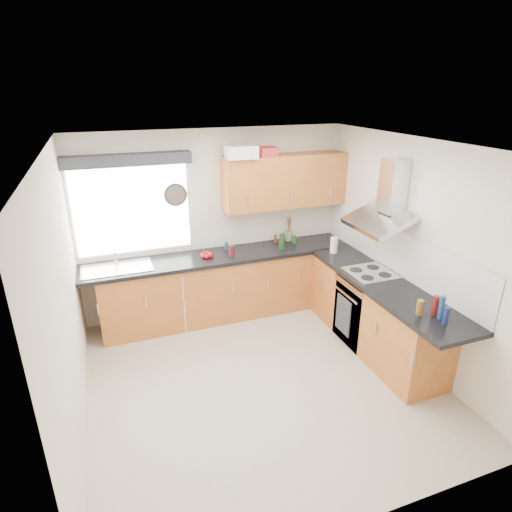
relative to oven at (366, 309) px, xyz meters
name	(u,v)px	position (x,y,z in m)	size (l,w,h in m)	color
ground_plane	(261,379)	(-1.50, -0.30, -0.42)	(3.60, 3.60, 0.00)	beige
ceiling	(263,146)	(-1.50, -0.30, 2.08)	(3.60, 3.60, 0.02)	white
wall_back	(215,224)	(-1.50, 1.50, 0.82)	(3.60, 0.02, 2.50)	silver
wall_front	(365,388)	(-1.50, -2.10, 0.82)	(3.60, 0.02, 2.50)	silver
wall_left	(65,306)	(-3.30, -0.30, 0.82)	(0.02, 3.60, 2.50)	silver
wall_right	(411,252)	(0.30, -0.30, 0.82)	(0.02, 3.60, 2.50)	silver
window	(132,210)	(-2.55, 1.49, 1.12)	(1.40, 0.02, 1.10)	white
window_blind	(127,160)	(-2.55, 1.40, 1.76)	(1.50, 0.18, 0.14)	#2A2B31
splashback	(393,249)	(0.29, 0.00, 0.75)	(0.01, 3.00, 0.54)	white
base_cab_back	(215,288)	(-1.60, 1.21, 0.01)	(3.00, 0.58, 0.86)	#A45824
base_cab_corner	(320,272)	(0.00, 1.20, 0.01)	(0.60, 0.60, 0.86)	#A45824
base_cab_right	(374,314)	(0.01, -0.15, 0.01)	(0.58, 2.10, 0.86)	#A45824
worktop_back	(221,256)	(-1.50, 1.20, 0.46)	(3.60, 0.62, 0.05)	black
worktop_right	(385,286)	(0.00, -0.30, 0.46)	(0.62, 2.42, 0.05)	black
sink	(116,265)	(-2.83, 1.20, 0.52)	(0.84, 0.46, 0.10)	silver
oven	(366,309)	(0.00, 0.00, 0.00)	(0.56, 0.58, 0.85)	black
hob_plate	(370,273)	(0.00, 0.00, 0.49)	(0.52, 0.52, 0.01)	silver
extractor_hood	(385,202)	(0.10, 0.00, 1.34)	(0.52, 0.78, 0.66)	silver
upper_cabinets	(285,181)	(-0.55, 1.32, 1.38)	(1.70, 0.35, 0.70)	#A45824
washing_machine	(196,293)	(-1.87, 1.22, -0.03)	(0.54, 0.52, 0.79)	white
wall_clock	(176,195)	(-2.00, 1.48, 1.27)	(0.30, 0.30, 0.04)	#2A2B31
casserole	(241,152)	(-1.20, 1.22, 1.80)	(0.38, 0.28, 0.16)	white
storage_box	(266,152)	(-0.84, 1.27, 1.78)	(0.25, 0.21, 0.11)	red
utensil_pot	(289,236)	(-0.43, 1.40, 0.56)	(0.10, 0.10, 0.14)	gray
kitchen_roll	(334,245)	(-0.07, 0.75, 0.59)	(0.10, 0.10, 0.21)	white
tomato_cluster	(207,255)	(-1.70, 1.17, 0.52)	(0.15, 0.15, 0.07)	#A9060F
jar_0	(226,246)	(-1.38, 1.37, 0.53)	(0.05, 0.05, 0.09)	navy
jar_1	(282,242)	(-0.67, 1.11, 0.59)	(0.08, 0.08, 0.22)	#143816
jar_2	(231,251)	(-1.39, 1.11, 0.55)	(0.07, 0.07, 0.14)	#5C131B
jar_3	(275,239)	(-0.65, 1.37, 0.54)	(0.04, 0.04, 0.11)	maroon
jar_4	(283,238)	(-0.57, 1.31, 0.56)	(0.04, 0.04, 0.15)	#4C221B
jar_5	(294,239)	(-0.41, 1.27, 0.54)	(0.07, 0.07, 0.11)	#1C4819
bottle_0	(420,307)	(-0.12, -1.00, 0.56)	(0.07, 0.07, 0.16)	brown
bottle_1	(446,316)	(-0.01, -1.23, 0.57)	(0.05, 0.05, 0.18)	#171F4E
bottle_2	(435,306)	(0.01, -1.06, 0.59)	(0.06, 0.06, 0.21)	maroon
bottle_3	(442,307)	(0.02, -1.13, 0.61)	(0.05, 0.05, 0.24)	navy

